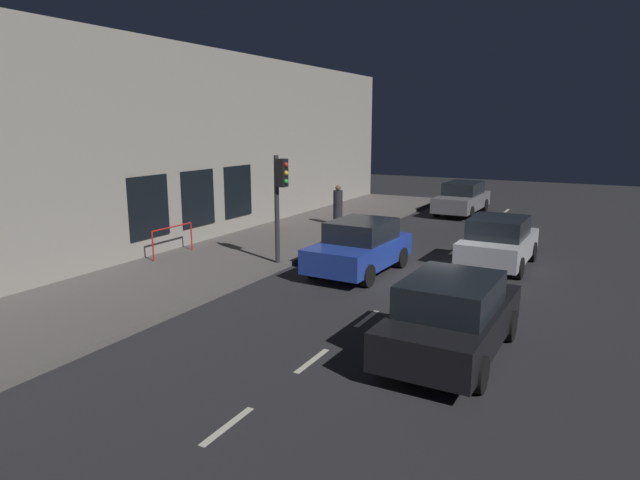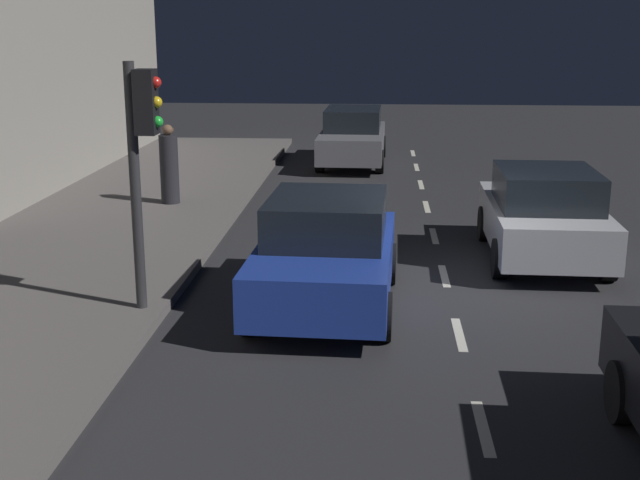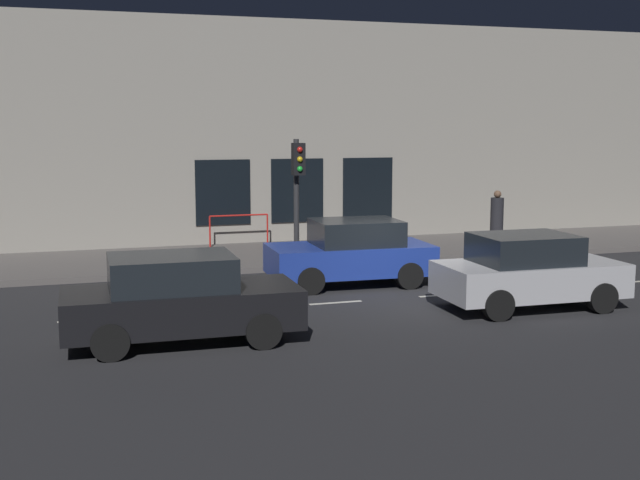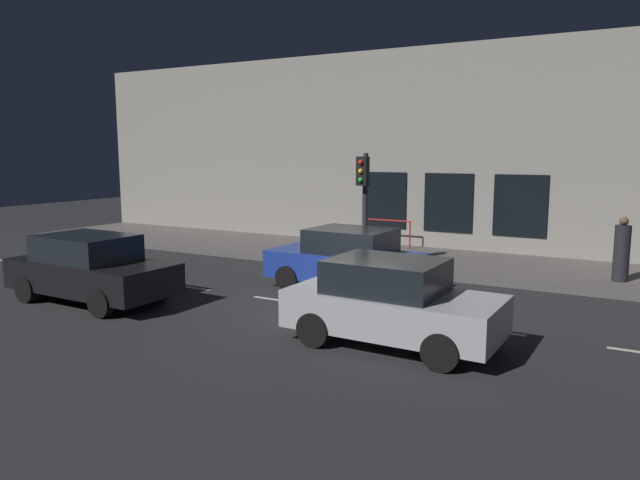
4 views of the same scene
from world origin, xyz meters
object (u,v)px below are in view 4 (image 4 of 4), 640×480
at_px(parked_car_0, 91,269).
at_px(parked_car_2, 347,259).
at_px(pedestrian_0, 622,252).
at_px(traffic_light, 364,189).
at_px(parked_car_3, 392,303).

distance_m(parked_car_0, parked_car_2, 6.21).
xyz_separation_m(parked_car_2, pedestrian_0, (3.76, -6.12, 0.14)).
height_order(parked_car_2, pedestrian_0, pedestrian_0).
bearing_deg(pedestrian_0, parked_car_2, 14.62).
distance_m(traffic_light, parked_car_2, 2.96).
xyz_separation_m(traffic_light, parked_car_2, (-2.39, -0.66, -1.63)).
distance_m(traffic_light, pedestrian_0, 7.08).
bearing_deg(parked_car_3, parked_car_0, -84.80).
relative_size(parked_car_0, pedestrian_0, 2.47).
relative_size(parked_car_3, pedestrian_0, 2.29).
distance_m(traffic_light, parked_car_3, 6.99).
height_order(parked_car_0, parked_car_2, same).
height_order(parked_car_0, pedestrian_0, pedestrian_0).
bearing_deg(traffic_light, parked_car_2, -164.64).
relative_size(parked_car_0, parked_car_3, 1.08).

